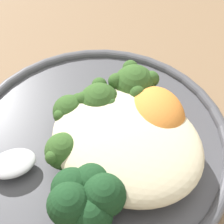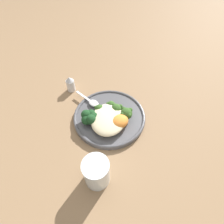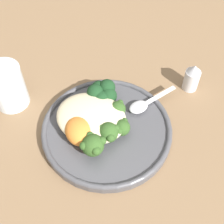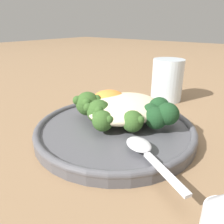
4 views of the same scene
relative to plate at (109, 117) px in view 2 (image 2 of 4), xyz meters
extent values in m
plane|color=#846647|center=(0.01, -0.01, -0.01)|extent=(4.00, 4.00, 0.00)
cylinder|color=#4C4C51|center=(0.00, 0.00, 0.00)|extent=(0.27, 0.27, 0.02)
torus|color=#4C4C51|center=(0.00, 0.00, 0.00)|extent=(0.27, 0.27, 0.01)
ellipsoid|color=beige|center=(-0.03, 0.00, 0.03)|extent=(0.15, 0.12, 0.04)
ellipsoid|color=#9EBC66|center=(-0.02, -0.03, 0.02)|extent=(0.05, 0.07, 0.02)
sphere|color=#335623|center=(0.00, -0.06, 0.03)|extent=(0.04, 0.04, 0.04)
sphere|color=#335623|center=(0.01, -0.05, 0.04)|extent=(0.02, 0.02, 0.02)
sphere|color=#335623|center=(-0.01, -0.05, 0.04)|extent=(0.02, 0.02, 0.02)
sphere|color=#335623|center=(-0.01, -0.07, 0.04)|extent=(0.02, 0.02, 0.02)
sphere|color=#335623|center=(0.01, -0.07, 0.04)|extent=(0.02, 0.02, 0.02)
ellipsoid|color=#9EBC66|center=(-0.01, -0.02, 0.02)|extent=(0.07, 0.03, 0.01)
sphere|color=#335623|center=(0.02, -0.02, 0.03)|extent=(0.04, 0.04, 0.04)
sphere|color=#335623|center=(0.03, -0.01, 0.04)|extent=(0.02, 0.02, 0.02)
sphere|color=#335623|center=(0.00, -0.02, 0.04)|extent=(0.02, 0.02, 0.02)
sphere|color=#335623|center=(0.03, -0.04, 0.04)|extent=(0.02, 0.02, 0.02)
ellipsoid|color=#9EBC66|center=(-0.01, -0.01, 0.02)|extent=(0.09, 0.04, 0.02)
sphere|color=#335623|center=(0.03, 0.00, 0.03)|extent=(0.03, 0.03, 0.03)
sphere|color=#335623|center=(0.03, 0.01, 0.03)|extent=(0.01, 0.01, 0.01)
sphere|color=#335623|center=(0.03, -0.01, 0.03)|extent=(0.01, 0.01, 0.01)
ellipsoid|color=#9EBC66|center=(-0.01, 0.01, 0.02)|extent=(0.05, 0.06, 0.02)
sphere|color=#335623|center=(0.01, 0.04, 0.03)|extent=(0.03, 0.03, 0.03)
sphere|color=#335623|center=(0.01, 0.05, 0.03)|extent=(0.01, 0.01, 0.01)
sphere|color=#335623|center=(0.01, 0.03, 0.03)|extent=(0.01, 0.01, 0.01)
ellipsoid|color=orange|center=(-0.04, -0.04, 0.03)|extent=(0.09, 0.09, 0.04)
ellipsoid|color=orange|center=(-0.03, -0.04, 0.03)|extent=(0.07, 0.07, 0.03)
sphere|color=#193D1E|center=(-0.03, 0.06, 0.03)|extent=(0.04, 0.04, 0.04)
sphere|color=#193D1E|center=(-0.04, 0.08, 0.04)|extent=(0.04, 0.04, 0.04)
sphere|color=#193D1E|center=(-0.05, 0.07, 0.03)|extent=(0.04, 0.04, 0.04)
sphere|color=#193D1E|center=(-0.05, 0.05, 0.04)|extent=(0.04, 0.04, 0.04)
sphere|color=#193D1E|center=(-0.04, 0.05, 0.03)|extent=(0.04, 0.04, 0.04)
cube|color=silver|center=(0.07, 0.13, 0.01)|extent=(0.05, 0.07, 0.00)
ellipsoid|color=silver|center=(0.04, 0.07, 0.02)|extent=(0.05, 0.05, 0.01)
cylinder|color=silver|center=(-0.23, -0.01, 0.04)|extent=(0.08, 0.08, 0.10)
cylinder|color=silver|center=(0.12, 0.20, 0.01)|extent=(0.03, 0.03, 0.05)
cone|color=#B2B2B7|center=(0.12, 0.20, 0.05)|extent=(0.03, 0.03, 0.02)
camera|label=1|loc=(-0.14, 0.16, 0.31)|focal=60.00mm
camera|label=2|loc=(-0.39, -0.09, 0.53)|focal=28.00mm
camera|label=3|loc=(0.16, -0.32, 0.54)|focal=50.00mm
camera|label=4|loc=(0.27, 0.20, 0.17)|focal=35.00mm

